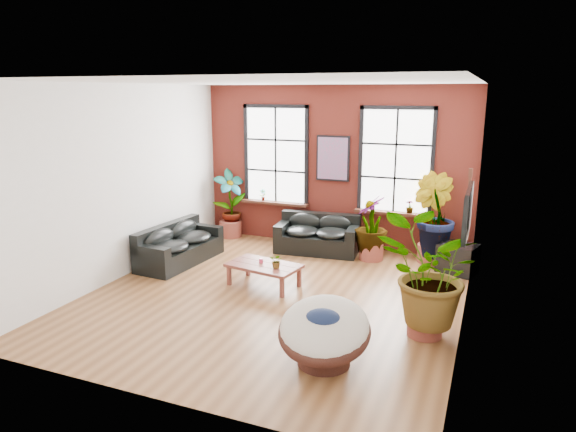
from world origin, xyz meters
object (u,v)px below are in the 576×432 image
at_px(sofa_back, 318,235).
at_px(papasan_chair, 324,331).
at_px(sofa_left, 178,245).
at_px(coffee_table, 264,267).

relative_size(sofa_back, papasan_chair, 1.41).
distance_m(sofa_left, coffee_table, 2.21).
height_order(sofa_back, papasan_chair, papasan_chair).
distance_m(sofa_back, sofa_left, 2.94).
bearing_deg(sofa_back, papasan_chair, -76.03).
height_order(sofa_left, coffee_table, sofa_left).
bearing_deg(papasan_chair, sofa_left, 140.46).
distance_m(sofa_left, papasan_chair, 4.79).
xyz_separation_m(sofa_left, papasan_chair, (3.96, -2.70, 0.10)).
bearing_deg(sofa_left, papasan_chair, -120.25).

